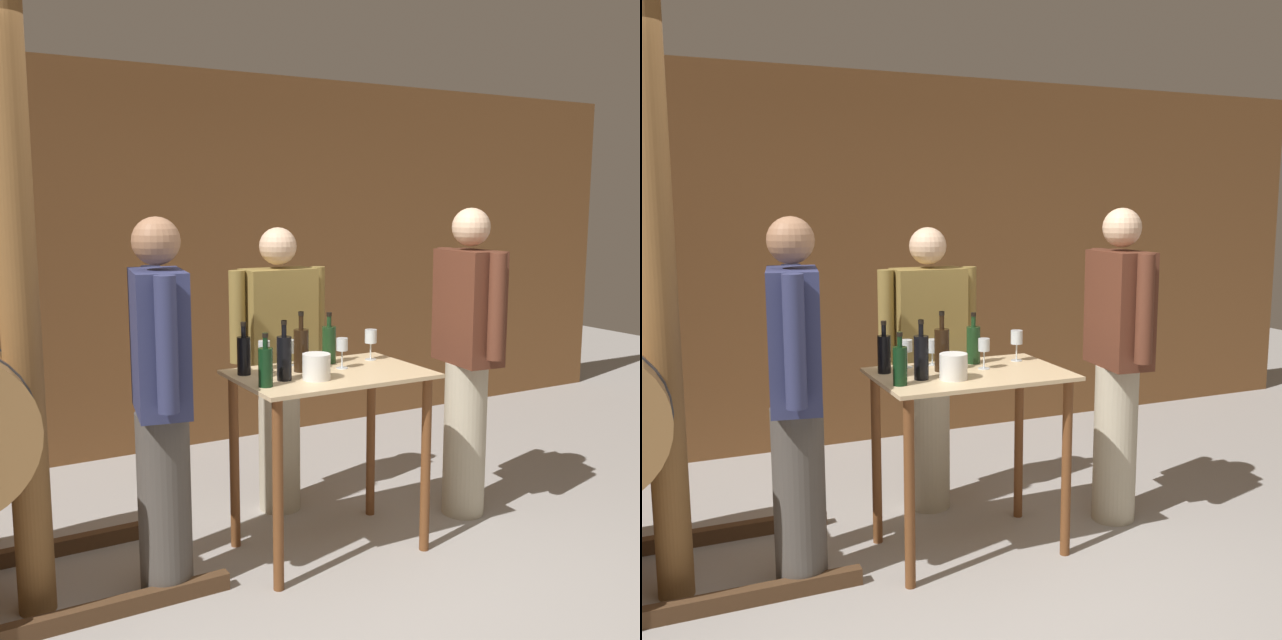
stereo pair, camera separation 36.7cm
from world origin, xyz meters
TOP-DOWN VIEW (x-y plane):
  - ground_plane at (0.00, 0.00)m, footprint 14.00×14.00m
  - back_wall at (0.00, 2.72)m, footprint 8.40×0.05m
  - tasting_table at (0.20, 0.74)m, footprint 0.95×0.63m
  - wooden_post at (-1.22, 0.85)m, footprint 0.16×0.16m
  - wine_bottle_far_left at (-0.21, 0.63)m, footprint 0.07×0.07m
  - wine_bottle_left at (-0.20, 0.90)m, footprint 0.07×0.07m
  - wine_bottle_center at (-0.07, 0.70)m, footprint 0.07×0.07m
  - wine_bottle_right at (0.08, 0.83)m, footprint 0.08×0.08m
  - wine_bottle_far_right at (0.30, 0.93)m, footprint 0.07×0.07m
  - wine_glass_near_left at (-0.05, 0.97)m, footprint 0.06×0.06m
  - wine_glass_near_center at (0.09, 0.98)m, footprint 0.06×0.06m
  - wine_glass_near_right at (0.30, 0.79)m, footprint 0.06×0.06m
  - wine_glass_far_side at (0.54, 0.89)m, footprint 0.06×0.06m
  - ice_bucket at (0.07, 0.64)m, footprint 0.14×0.14m
  - person_host at (0.20, 1.34)m, footprint 0.59×0.24m
  - person_visitor_with_scarf at (-0.67, 0.73)m, footprint 0.29×0.58m
  - person_visitor_bearded at (1.10, 0.76)m, footprint 0.25×0.59m

SIDE VIEW (x-z plane):
  - ground_plane at x=0.00m, z-range 0.00..0.00m
  - tasting_table at x=0.20m, z-range 0.26..1.19m
  - person_host at x=0.20m, z-range 0.05..1.68m
  - person_visitor_with_scarf at x=-0.67m, z-range 0.05..1.76m
  - person_visitor_bearded at x=1.10m, z-range 0.05..1.80m
  - ice_bucket at x=0.07m, z-range 0.93..1.06m
  - wine_glass_near_center at x=0.09m, z-range 0.96..1.10m
  - wine_bottle_far_left at x=-0.21m, z-range 0.91..1.16m
  - wine_bottle_left at x=-0.20m, z-range 0.91..1.17m
  - wine_bottle_far_right at x=0.30m, z-range 0.90..1.17m
  - wine_glass_near_left at x=-0.05m, z-range 0.97..1.11m
  - wine_bottle_center at x=-0.07m, z-range 0.90..1.19m
  - wine_bottle_right at x=0.08m, z-range 0.90..1.20m
  - wine_glass_near_right at x=0.30m, z-range 0.97..1.13m
  - wine_glass_far_side at x=0.54m, z-range 0.97..1.14m
  - back_wall at x=0.00m, z-range 0.00..2.70m
  - wooden_post at x=-1.22m, z-range 0.00..2.70m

